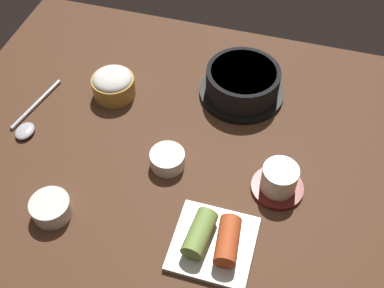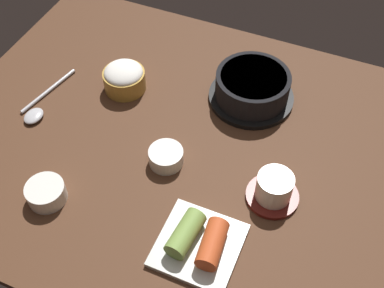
{
  "view_description": "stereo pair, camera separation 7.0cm",
  "coord_description": "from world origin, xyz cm",
  "px_view_note": "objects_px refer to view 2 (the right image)",
  "views": [
    {
      "loc": [
        17.76,
        -56.82,
        75.31
      ],
      "look_at": [
        2.0,
        -2.0,
        5.0
      ],
      "focal_mm": 44.6,
      "sensor_mm": 36.0,
      "label": 1
    },
    {
      "loc": [
        24.39,
        -54.46,
        75.31
      ],
      "look_at": [
        2.0,
        -2.0,
        5.0
      ],
      "focal_mm": 44.6,
      "sensor_mm": 36.0,
      "label": 2
    }
  ],
  "objects_px": {
    "rice_bowl": "(124,78)",
    "banchan_cup_center": "(166,156)",
    "stone_pot": "(252,87)",
    "spoon": "(39,108)",
    "kimchi_plate": "(199,242)",
    "side_bowl_near": "(46,192)",
    "tea_cup_with_saucer": "(274,189)"
  },
  "relations": [
    {
      "from": "stone_pot",
      "to": "spoon",
      "type": "distance_m",
      "value": 0.45
    },
    {
      "from": "spoon",
      "to": "kimchi_plate",
      "type": "bearing_deg",
      "value": -20.45
    },
    {
      "from": "banchan_cup_center",
      "to": "side_bowl_near",
      "type": "relative_size",
      "value": 0.94
    },
    {
      "from": "stone_pot",
      "to": "side_bowl_near",
      "type": "height_order",
      "value": "stone_pot"
    },
    {
      "from": "stone_pot",
      "to": "kimchi_plate",
      "type": "bearing_deg",
      "value": -85.13
    },
    {
      "from": "banchan_cup_center",
      "to": "stone_pot",
      "type": "bearing_deg",
      "value": 67.21
    },
    {
      "from": "stone_pot",
      "to": "tea_cup_with_saucer",
      "type": "bearing_deg",
      "value": -62.55
    },
    {
      "from": "side_bowl_near",
      "to": "spoon",
      "type": "relative_size",
      "value": 0.4
    },
    {
      "from": "stone_pot",
      "to": "banchan_cup_center",
      "type": "distance_m",
      "value": 0.24
    },
    {
      "from": "tea_cup_with_saucer",
      "to": "kimchi_plate",
      "type": "distance_m",
      "value": 0.17
    },
    {
      "from": "kimchi_plate",
      "to": "rice_bowl",
      "type": "bearing_deg",
      "value": 135.43
    },
    {
      "from": "tea_cup_with_saucer",
      "to": "side_bowl_near",
      "type": "distance_m",
      "value": 0.41
    },
    {
      "from": "kimchi_plate",
      "to": "spoon",
      "type": "distance_m",
      "value": 0.46
    },
    {
      "from": "banchan_cup_center",
      "to": "kimchi_plate",
      "type": "relative_size",
      "value": 0.49
    },
    {
      "from": "rice_bowl",
      "to": "banchan_cup_center",
      "type": "height_order",
      "value": "rice_bowl"
    },
    {
      "from": "kimchi_plate",
      "to": "spoon",
      "type": "bearing_deg",
      "value": 159.55
    },
    {
      "from": "rice_bowl",
      "to": "spoon",
      "type": "relative_size",
      "value": 0.51
    },
    {
      "from": "banchan_cup_center",
      "to": "spoon",
      "type": "height_order",
      "value": "banchan_cup_center"
    },
    {
      "from": "stone_pot",
      "to": "kimchi_plate",
      "type": "xyz_separation_m",
      "value": [
        0.03,
        -0.37,
        -0.02
      ]
    },
    {
      "from": "rice_bowl",
      "to": "side_bowl_near",
      "type": "distance_m",
      "value": 0.31
    },
    {
      "from": "rice_bowl",
      "to": "stone_pot",
      "type": "bearing_deg",
      "value": 16.17
    },
    {
      "from": "tea_cup_with_saucer",
      "to": "kimchi_plate",
      "type": "height_order",
      "value": "tea_cup_with_saucer"
    },
    {
      "from": "rice_bowl",
      "to": "side_bowl_near",
      "type": "bearing_deg",
      "value": -88.89
    },
    {
      "from": "tea_cup_with_saucer",
      "to": "side_bowl_near",
      "type": "xyz_separation_m",
      "value": [
        -0.37,
        -0.16,
        -0.01
      ]
    },
    {
      "from": "stone_pot",
      "to": "side_bowl_near",
      "type": "bearing_deg",
      "value": -123.79
    },
    {
      "from": "rice_bowl",
      "to": "spoon",
      "type": "xyz_separation_m",
      "value": [
        -0.14,
        -0.13,
        -0.02
      ]
    },
    {
      "from": "banchan_cup_center",
      "to": "spoon",
      "type": "xyz_separation_m",
      "value": [
        -0.3,
        0.02,
        -0.01
      ]
    },
    {
      "from": "tea_cup_with_saucer",
      "to": "kimchi_plate",
      "type": "xyz_separation_m",
      "value": [
        -0.08,
        -0.14,
        -0.01
      ]
    },
    {
      "from": "tea_cup_with_saucer",
      "to": "banchan_cup_center",
      "type": "xyz_separation_m",
      "value": [
        -0.21,
        -0.0,
        -0.01
      ]
    },
    {
      "from": "tea_cup_with_saucer",
      "to": "stone_pot",
      "type": "bearing_deg",
      "value": 117.45
    },
    {
      "from": "side_bowl_near",
      "to": "banchan_cup_center",
      "type": "bearing_deg",
      "value": 44.36
    },
    {
      "from": "rice_bowl",
      "to": "banchan_cup_center",
      "type": "xyz_separation_m",
      "value": [
        0.17,
        -0.15,
        -0.01
      ]
    }
  ]
}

